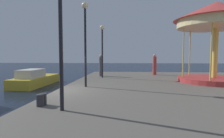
{
  "coord_description": "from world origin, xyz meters",
  "views": [
    {
      "loc": [
        3.45,
        -8.7,
        2.46
      ],
      "look_at": [
        2.5,
        3.64,
        1.61
      ],
      "focal_mm": 29.15,
      "sensor_mm": 36.0,
      "label": 1
    }
  ],
  "objects": [
    {
      "name": "ground_plane",
      "position": [
        0.0,
        0.0,
        0.0
      ],
      "size": [
        120.0,
        120.0,
        0.0
      ],
      "primitive_type": "plane",
      "color": "black"
    },
    {
      "name": "person_mid_promenade",
      "position": [
        1.35,
        6.56,
        1.67
      ],
      "size": [
        0.34,
        0.34,
        1.86
      ],
      "color": "#514C56",
      "rests_on": "quay_dock"
    },
    {
      "name": "lamp_post_far_end",
      "position": [
        1.59,
        5.53,
        3.62
      ],
      "size": [
        0.36,
        0.36,
        4.1
      ],
      "color": "black",
      "rests_on": "quay_dock"
    },
    {
      "name": "lamp_post_mid_promenade",
      "position": [
        1.24,
        1.11,
        3.91
      ],
      "size": [
        0.36,
        0.36,
        4.58
      ],
      "color": "black",
      "rests_on": "quay_dock"
    },
    {
      "name": "quay_dock",
      "position": [
        6.78,
        0.0,
        0.4
      ],
      "size": [
        13.55,
        22.12,
        0.8
      ],
      "primitive_type": "cube",
      "color": "#5B564F",
      "rests_on": "ground"
    },
    {
      "name": "person_by_the_water",
      "position": [
        6.06,
        8.08,
        1.69
      ],
      "size": [
        0.34,
        0.34,
        1.9
      ],
      "color": "#B23833",
      "rests_on": "quay_dock"
    },
    {
      "name": "lamp_post_near_edge",
      "position": [
        1.49,
        -3.32,
        3.86
      ],
      "size": [
        0.36,
        0.36,
        4.5
      ],
      "color": "black",
      "rests_on": "quay_dock"
    },
    {
      "name": "motorboat_yellow",
      "position": [
        -4.24,
        6.09,
        0.53
      ],
      "size": [
        2.04,
        5.5,
        1.42
      ],
      "color": "gold",
      "rests_on": "ground"
    },
    {
      "name": "bollard_south",
      "position": [
        0.61,
        -2.75,
        1.0
      ],
      "size": [
        0.24,
        0.24,
        0.4
      ],
      "primitive_type": "cylinder",
      "color": "#2D2D33",
      "rests_on": "quay_dock"
    },
    {
      "name": "bollard_north",
      "position": [
        0.59,
        -2.92,
        1.0
      ],
      "size": [
        0.24,
        0.24,
        0.4
      ],
      "primitive_type": "cylinder",
      "color": "#2D2D33",
      "rests_on": "quay_dock"
    },
    {
      "name": "carousel",
      "position": [
        9.18,
        3.57,
        4.63
      ],
      "size": [
        5.26,
        5.26,
        5.14
      ],
      "color": "#B23333",
      "rests_on": "quay_dock"
    }
  ]
}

